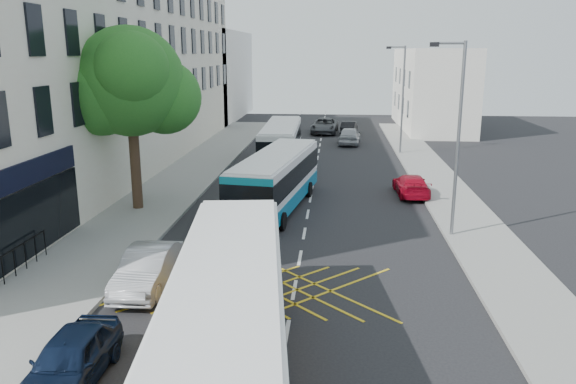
% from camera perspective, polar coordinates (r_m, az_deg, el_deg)
% --- Properties ---
extents(pavement_left, '(5.00, 70.00, 0.15)m').
position_cam_1_polar(pavement_left, '(29.09, -14.96, -1.66)').
color(pavement_left, gray).
rests_on(pavement_left, ground).
extents(pavement_right, '(3.00, 70.00, 0.15)m').
position_cam_1_polar(pavement_right, '(28.12, 17.48, -2.38)').
color(pavement_right, gray).
rests_on(pavement_right, ground).
extents(terrace_main, '(8.30, 45.00, 13.50)m').
position_cam_1_polar(terrace_main, '(38.93, -18.66, 11.94)').
color(terrace_main, beige).
rests_on(terrace_main, ground).
extents(terrace_far, '(8.00, 20.00, 10.00)m').
position_cam_1_polar(terrace_far, '(68.11, -8.31, 11.66)').
color(terrace_far, silver).
rests_on(terrace_far, ground).
extents(building_right, '(6.00, 18.00, 8.00)m').
position_cam_1_polar(building_right, '(60.24, 14.34, 10.12)').
color(building_right, silver).
rests_on(building_right, ground).
extents(street_tree, '(6.30, 5.70, 8.80)m').
position_cam_1_polar(street_tree, '(28.08, -15.81, 10.63)').
color(street_tree, '#382619').
rests_on(street_tree, pavement_left).
extents(lamp_near, '(1.45, 0.15, 8.00)m').
position_cam_1_polar(lamp_near, '(24.05, 16.74, 6.05)').
color(lamp_near, slate).
rests_on(lamp_near, pavement_right).
extents(lamp_far, '(1.45, 0.15, 8.00)m').
position_cam_1_polar(lamp_far, '(43.72, 11.46, 9.73)').
color(lamp_far, slate).
rests_on(lamp_far, pavement_right).
extents(railings, '(0.08, 5.60, 1.14)m').
position_cam_1_polar(railings, '(21.10, -27.01, -6.93)').
color(railings, black).
rests_on(railings, pavement_left).
extents(bus_near, '(3.82, 11.10, 3.06)m').
position_cam_1_polar(bus_near, '(13.73, -5.97, -12.47)').
color(bus_near, silver).
rests_on(bus_near, ground).
extents(bus_mid, '(3.79, 10.30, 2.83)m').
position_cam_1_polar(bus_mid, '(28.05, -1.22, 1.23)').
color(bus_mid, silver).
rests_on(bus_mid, ground).
extents(bus_far, '(2.69, 10.20, 2.85)m').
position_cam_1_polar(bus_far, '(39.31, -0.69, 4.98)').
color(bus_far, silver).
rests_on(bus_far, ground).
extents(parked_car_blue, '(1.57, 3.76, 1.27)m').
position_cam_1_polar(parked_car_blue, '(14.80, -21.24, -15.61)').
color(parked_car_blue, black).
rests_on(parked_car_blue, ground).
extents(parked_car_silver, '(1.50, 4.15, 1.36)m').
position_cam_1_polar(parked_car_silver, '(19.49, -14.05, -7.57)').
color(parked_car_silver, '#A6A8AE').
rests_on(parked_car_silver, ground).
extents(red_hatchback, '(1.81, 4.10, 1.17)m').
position_cam_1_polar(red_hatchback, '(31.64, 12.41, 0.71)').
color(red_hatchback, '#AB071E').
rests_on(red_hatchback, ground).
extents(distant_car_grey, '(2.75, 5.34, 1.44)m').
position_cam_1_polar(distant_car_grey, '(54.93, 3.74, 6.73)').
color(distant_car_grey, '#404247').
rests_on(distant_car_grey, ground).
extents(distant_car_silver, '(2.12, 4.51, 1.49)m').
position_cam_1_polar(distant_car_silver, '(48.46, 6.27, 5.72)').
color(distant_car_silver, '#A7A9AF').
rests_on(distant_car_silver, ground).
extents(distant_car_dark, '(1.80, 3.92, 1.24)m').
position_cam_1_polar(distant_car_dark, '(54.55, 6.23, 6.53)').
color(distant_car_dark, black).
rests_on(distant_car_dark, ground).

